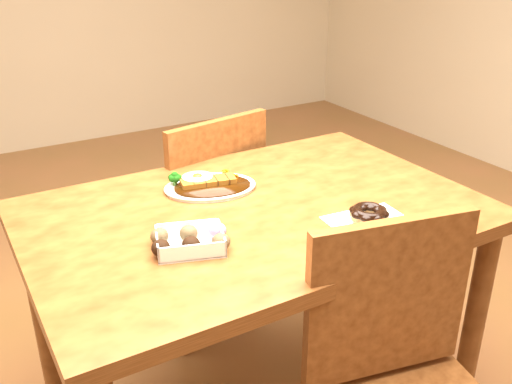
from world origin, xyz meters
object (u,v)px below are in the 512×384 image
donut_box (190,240)px  table (256,240)px  chair_far (200,215)px  pon_de_ring (369,214)px  katsu_curry_plate (208,185)px

donut_box → table: bearing=24.3°
table → chair_far: bearing=82.2°
pon_de_ring → table: bearing=134.1°
donut_box → pon_de_ring: bearing=-13.3°
chair_far → table: bearing=71.6°
chair_far → pon_de_ring: 0.82m
table → chair_far: chair_far is taller
chair_far → pon_de_ring: chair_far is taller
chair_far → katsu_curry_plate: (-0.13, -0.36, 0.28)m
donut_box → pon_de_ring: 0.46m
chair_far → katsu_curry_plate: 0.48m
table → donut_box: bearing=-155.7°
donut_box → katsu_curry_plate: bearing=56.9°
table → chair_far: size_ratio=1.38×
donut_box → chair_far: bearing=64.0°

